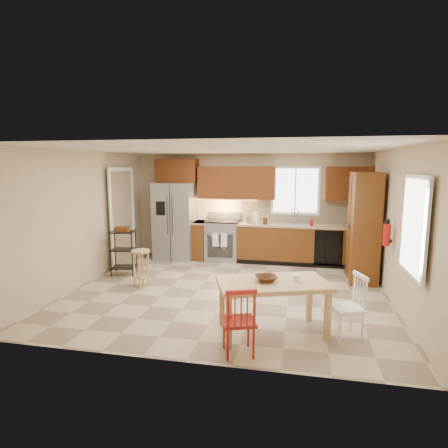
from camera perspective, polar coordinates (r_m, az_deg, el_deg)
floor at (r=6.80m, az=0.59°, el=-10.18°), size 5.50×5.50×0.00m
ceiling at (r=6.43m, az=0.63°, el=11.37°), size 5.50×5.00×0.02m
wall_back at (r=8.95m, az=3.68°, el=2.66°), size 5.50×0.02×2.50m
wall_front at (r=4.12m, az=-6.10°, el=-4.86°), size 5.50×0.02×2.50m
wall_left at (r=7.52m, az=-20.42°, el=0.91°), size 0.02×5.00×2.50m
wall_right at (r=6.56m, az=24.90°, el=-0.47°), size 0.02×5.00×2.50m
refrigerator at (r=9.02m, az=-7.43°, el=0.48°), size 0.92×0.75×1.82m
range_stove at (r=8.85m, az=-0.18°, el=-2.57°), size 0.76×0.63×0.92m
base_cabinet_narrow at (r=9.00m, az=-3.60°, el=-2.46°), size 0.30×0.60×0.90m
base_cabinet_run at (r=8.69m, az=11.82°, el=-3.05°), size 2.92×0.60×0.90m
dishwasher at (r=8.43m, az=15.63°, el=-3.56°), size 0.60×0.02×0.78m
backsplash at (r=8.85m, az=11.96°, el=1.93°), size 2.92×0.03×0.55m
upper_over_fridge at (r=9.12m, az=-7.17°, el=8.08°), size 1.00×0.35×0.55m
upper_left_block at (r=8.77m, az=1.93°, el=6.31°), size 1.80×0.35×0.75m
upper_right_block at (r=8.70m, az=18.47°, el=5.84°), size 1.00×0.35×0.75m
window_back at (r=8.81m, az=10.82°, el=5.03°), size 1.12×0.04×1.12m
sink at (r=8.62m, az=10.64°, el=-0.34°), size 0.62×0.46×0.16m
undercab_glow at (r=8.82m, az=-0.03°, el=3.76°), size 1.60×0.30×0.01m
soap_bottle at (r=8.50m, az=13.21°, el=0.37°), size 0.09×0.09×0.19m
paper_towel at (r=8.60m, az=4.99°, el=0.97°), size 0.12×0.12×0.28m
canister_steel at (r=8.63m, az=3.67°, el=0.68°), size 0.11×0.11×0.18m
canister_wood at (r=8.56m, az=6.30°, el=0.44°), size 0.10×0.10×0.14m
pantry at (r=7.69m, az=20.48°, el=-0.43°), size 0.50×0.95×2.10m
fire_extinguisher at (r=6.70m, az=23.53°, el=-1.50°), size 0.12×0.12×0.36m
window_right at (r=5.41m, az=27.05°, el=-0.31°), size 0.04×1.02×1.32m
doorway at (r=8.63m, az=-15.34°, el=0.78°), size 0.04×0.95×2.10m
dining_table at (r=5.15m, az=7.38°, el=-12.54°), size 1.62×1.24×0.70m
chair_red at (r=4.56m, az=2.23°, el=-14.42°), size 0.50×0.50×0.84m
chair_white at (r=5.20m, az=18.17°, el=-11.88°), size 0.50×0.50×0.84m
table_bowl at (r=5.04m, az=6.44°, el=-8.70°), size 0.37×0.37×0.07m
table_jar at (r=5.10m, az=11.10°, el=-8.28°), size 0.12×0.12×0.11m
bar_stool at (r=7.09m, az=-12.51°, el=-6.64°), size 0.41×0.41×0.69m
utility_cart at (r=7.93m, az=-15.07°, el=-4.15°), size 0.54×0.45×0.95m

